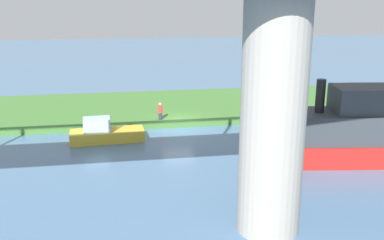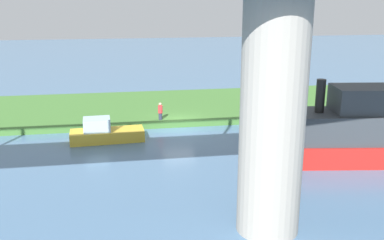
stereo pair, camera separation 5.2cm
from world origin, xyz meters
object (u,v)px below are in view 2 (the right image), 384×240
at_px(person_on_bank, 160,111).
at_px(marker_buoy, 260,198).
at_px(mooring_post, 261,109).
at_px(pontoon_yellow, 105,133).
at_px(motorboat_white, 277,128).
at_px(bridge_pylon, 272,122).
at_px(riverboat_paddlewheel, 356,131).

height_order(person_on_bank, marker_buoy, person_on_bank).
bearing_deg(person_on_bank, mooring_post, -178.79).
distance_m(mooring_post, marker_buoy, 15.36).
height_order(pontoon_yellow, motorboat_white, pontoon_yellow).
bearing_deg(mooring_post, bridge_pylon, 72.62).
bearing_deg(riverboat_paddlewheel, pontoon_yellow, -22.65).
height_order(pontoon_yellow, marker_buoy, pontoon_yellow).
height_order(bridge_pylon, person_on_bank, bridge_pylon).
distance_m(person_on_bank, pontoon_yellow, 5.40).
distance_m(bridge_pylon, pontoon_yellow, 16.12).
distance_m(pontoon_yellow, motorboat_white, 12.65).
bearing_deg(pontoon_yellow, person_on_bank, -143.04).
bearing_deg(mooring_post, pontoon_yellow, 14.98).
distance_m(bridge_pylon, mooring_post, 18.33).
bearing_deg(pontoon_yellow, marker_buoy, 125.23).
relative_size(riverboat_paddlewheel, motorboat_white, 2.26).
xyz_separation_m(riverboat_paddlewheel, pontoon_yellow, (15.51, -6.47, -1.30)).
xyz_separation_m(pontoon_yellow, marker_buoy, (-7.88, 11.16, -0.36)).
bearing_deg(marker_buoy, bridge_pylon, 78.74).
bearing_deg(mooring_post, person_on_bank, 1.21).
bearing_deg(pontoon_yellow, mooring_post, -165.02).
xyz_separation_m(person_on_bank, riverboat_paddlewheel, (-11.22, 9.69, 0.72)).
relative_size(person_on_bank, motorboat_white, 0.30).
height_order(person_on_bank, pontoon_yellow, person_on_bank).
relative_size(bridge_pylon, riverboat_paddlewheel, 0.93).
xyz_separation_m(bridge_pylon, person_on_bank, (3.09, -16.90, -3.71)).
bearing_deg(riverboat_paddlewheel, mooring_post, -74.27).
relative_size(person_on_bank, pontoon_yellow, 0.26).
xyz_separation_m(bridge_pylon, riverboat_paddlewheel, (-8.13, -7.21, -2.99)).
xyz_separation_m(bridge_pylon, marker_buoy, (-0.50, -2.52, -4.66)).
distance_m(riverboat_paddlewheel, marker_buoy, 9.11).
bearing_deg(marker_buoy, motorboat_white, -114.12).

